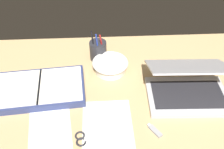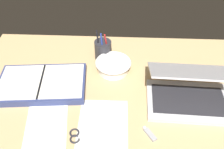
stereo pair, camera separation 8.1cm
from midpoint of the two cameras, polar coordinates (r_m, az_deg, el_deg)
desk_top at (r=108.40cm, az=3.71°, el=-6.69°), size 140.00×100.00×2.00cm
laptop at (r=111.09cm, az=19.04°, el=-3.66°), size 35.54×29.55×17.30cm
bowl at (r=119.98cm, az=2.03°, el=2.00°), size 17.28×17.28×5.70cm
pen_cup at (r=126.82cm, az=-0.43°, el=5.64°), size 8.53×8.53×16.27cm
planner at (r=116.15cm, az=-14.02°, el=-2.11°), size 41.06×27.44×3.67cm
scissors at (r=97.07cm, az=-5.30°, el=-13.73°), size 14.23×7.44×0.80cm
paper_sheet_front at (r=98.51cm, az=-0.01°, el=-12.51°), size 19.82×30.09×0.16cm
paper_sheet_beside_planner at (r=103.72cm, az=-12.68°, el=-10.12°), size 20.07×31.00×0.16cm
usb_drive at (r=98.38cm, az=10.79°, el=-13.34°), size 5.30×6.89×1.00cm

